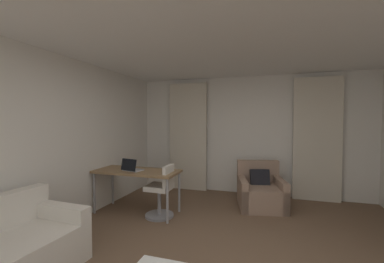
# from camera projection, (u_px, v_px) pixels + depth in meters

# --- Properties ---
(wall_window) EXTENTS (5.12, 0.06, 2.60)m
(wall_window) POSITION_uv_depth(u_px,v_px,m) (248.00, 135.00, 5.45)
(wall_window) COLOR silver
(wall_window) RESTS_ON ground
(wall_left) EXTENTS (0.06, 6.12, 2.60)m
(wall_left) POSITION_uv_depth(u_px,v_px,m) (40.00, 144.00, 3.34)
(wall_left) COLOR silver
(wall_left) RESTS_ON ground
(ceiling) EXTENTS (5.12, 6.12, 0.06)m
(ceiling) POSITION_uv_depth(u_px,v_px,m) (224.00, 23.00, 2.51)
(ceiling) COLOR white
(ceiling) RESTS_ON wall_left
(curtain_left_panel) EXTENTS (0.90, 0.06, 2.50)m
(curtain_left_panel) POSITION_uv_depth(u_px,v_px,m) (188.00, 137.00, 5.75)
(curtain_left_panel) COLOR beige
(curtain_left_panel) RESTS_ON ground
(curtain_right_panel) EXTENTS (0.90, 0.06, 2.50)m
(curtain_right_panel) POSITION_uv_depth(u_px,v_px,m) (317.00, 139.00, 4.91)
(curtain_right_panel) COLOR beige
(curtain_right_panel) RESTS_ON ground
(armchair) EXTENTS (0.98, 1.03, 0.83)m
(armchair) POSITION_uv_depth(u_px,v_px,m) (261.00, 192.00, 4.61)
(armchair) COLOR #997A66
(armchair) RESTS_ON ground
(desk) EXTENTS (1.49, 0.63, 0.75)m
(desk) POSITION_uv_depth(u_px,v_px,m) (137.00, 174.00, 4.29)
(desk) COLOR olive
(desk) RESTS_ON ground
(desk_chair) EXTENTS (0.48, 0.48, 0.88)m
(desk_chair) POSITION_uv_depth(u_px,v_px,m) (161.00, 194.00, 4.10)
(desk_chair) COLOR gray
(desk_chair) RESTS_ON ground
(laptop) EXTENTS (0.36, 0.31, 0.22)m
(laptop) POSITION_uv_depth(u_px,v_px,m) (132.00, 168.00, 4.22)
(laptop) COLOR #ADADB2
(laptop) RESTS_ON desk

